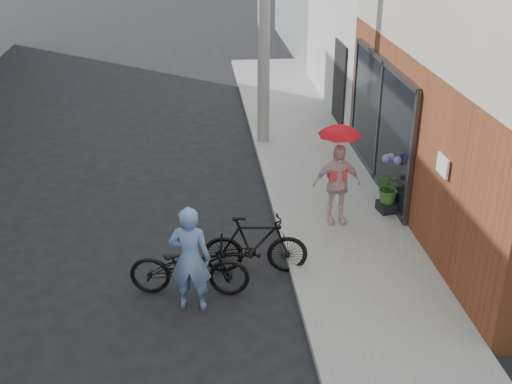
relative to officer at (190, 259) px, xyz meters
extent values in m
plane|color=black|center=(0.68, 0.46, -0.82)|extent=(80.00, 80.00, 0.00)
cube|color=gray|center=(2.78, 2.46, -0.76)|extent=(2.20, 24.00, 0.12)
cube|color=#9E9E99|center=(1.62, 2.46, -0.76)|extent=(0.12, 24.00, 0.12)
cube|color=black|center=(3.84, 3.96, 0.54)|extent=(0.06, 3.80, 2.40)
cube|color=white|center=(3.84, 0.66, 1.00)|extent=(0.04, 0.40, 0.30)
imported|color=#6887B9|center=(0.00, 0.00, 0.00)|extent=(0.66, 0.50, 1.64)
imported|color=black|center=(-0.03, 0.36, -0.35)|extent=(1.88, 0.89, 0.95)
imported|color=black|center=(1.02, 0.85, -0.32)|extent=(1.71, 0.63, 1.00)
imported|color=silver|center=(2.61, 2.22, 0.04)|extent=(0.89, 0.41, 1.48)
imported|color=red|center=(2.61, 2.22, 1.10)|extent=(0.72, 0.72, 0.63)
cube|color=black|center=(3.68, 2.51, -0.61)|extent=(0.41, 0.41, 0.19)
imported|color=#3E6E2C|center=(3.68, 2.51, -0.21)|extent=(0.55, 0.48, 0.61)
camera|label=1|loc=(0.14, -7.89, 4.77)|focal=45.00mm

